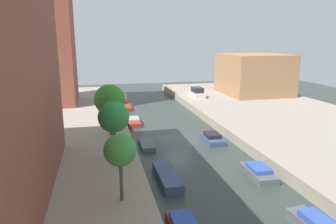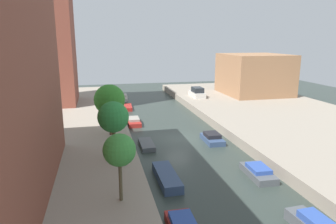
{
  "view_description": "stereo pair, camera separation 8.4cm",
  "coord_description": "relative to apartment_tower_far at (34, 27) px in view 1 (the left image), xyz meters",
  "views": [
    {
      "loc": [
        -7.92,
        -29.67,
        10.19
      ],
      "look_at": [
        0.13,
        5.39,
        1.64
      ],
      "focal_mm": 32.98,
      "sensor_mm": 36.0,
      "label": 1
    },
    {
      "loc": [
        -7.84,
        -29.69,
        10.19
      ],
      "look_at": [
        0.13,
        5.39,
        1.64
      ],
      "focal_mm": 32.98,
      "sensor_mm": 36.0,
      "label": 2
    }
  ],
  "objects": [
    {
      "name": "street_tree_1",
      "position": [
        9.12,
        -24.13,
        -7.38
      ],
      "size": [
        2.37,
        2.37,
        4.64
      ],
      "color": "brown",
      "rests_on": "quay_left"
    },
    {
      "name": "moored_boat_left_5",
      "position": [
        12.09,
        5.13,
        -11.4
      ],
      "size": [
        1.78,
        3.44,
        0.97
      ],
      "color": "beige",
      "rests_on": "ground_plane"
    },
    {
      "name": "moored_boat_right_1",
      "position": [
        19.64,
        -27.35,
        -11.46
      ],
      "size": [
        1.68,
        3.56,
        0.83
      ],
      "color": "#4C5156",
      "rests_on": "ground_plane"
    },
    {
      "name": "moored_boat_left_4",
      "position": [
        12.02,
        -1.88,
        -11.56
      ],
      "size": [
        1.79,
        3.72,
        0.5
      ],
      "color": "maroon",
      "rests_on": "ground_plane"
    },
    {
      "name": "street_tree_2",
      "position": [
        9.12,
        -17.4,
        -7.33
      ],
      "size": [
        2.97,
        2.97,
        4.98
      ],
      "color": "brown",
      "rests_on": "quay_left"
    },
    {
      "name": "street_tree_0",
      "position": [
        9.12,
        -30.42,
        -7.74
      ],
      "size": [
        1.88,
        1.88,
        4.04
      ],
      "color": "brown",
      "rests_on": "quay_left"
    },
    {
      "name": "quay_left",
      "position": [
        1.0,
        -17.29,
        -11.31
      ],
      "size": [
        20.0,
        64.0,
        1.0
      ],
      "primitive_type": "cube",
      "color": "gray",
      "rests_on": "ground_plane"
    },
    {
      "name": "low_block_right",
      "position": [
        34.0,
        0.79,
        -7.46
      ],
      "size": [
        10.0,
        10.46,
        6.7
      ],
      "primitive_type": "cube",
      "color": "#9E704C",
      "rests_on": "quay_right"
    },
    {
      "name": "moored_boat_left_1",
      "position": [
        12.69,
        -26.6,
        -11.48
      ],
      "size": [
        1.4,
        4.59,
        0.66
      ],
      "color": "#33476B",
      "rests_on": "ground_plane"
    },
    {
      "name": "apartment_tower_far",
      "position": [
        0.0,
        0.0,
        0.0
      ],
      "size": [
        10.0,
        8.46,
        21.62
      ],
      "primitive_type": "cube",
      "color": "brown",
      "rests_on": "quay_left"
    },
    {
      "name": "ground_plane",
      "position": [
        16.0,
        -17.29,
        -11.81
      ],
      "size": [
        84.0,
        84.0,
        0.0
      ],
      "primitive_type": "plane",
      "color": "#2D3833"
    },
    {
      "name": "quay_right",
      "position": [
        31.0,
        -17.29,
        -11.31
      ],
      "size": [
        20.0,
        64.0,
        1.0
      ],
      "primitive_type": "cube",
      "color": "gray",
      "rests_on": "ground_plane"
    },
    {
      "name": "moored_boat_left_2",
      "position": [
        12.4,
        -18.96,
        -11.58
      ],
      "size": [
        1.27,
        3.29,
        0.45
      ],
      "color": "#4C5156",
      "rests_on": "ground_plane"
    },
    {
      "name": "parked_car",
      "position": [
        23.67,
        -0.01,
        -10.14
      ],
      "size": [
        1.74,
        4.27,
        1.61
      ],
      "color": "beige",
      "rests_on": "quay_right"
    },
    {
      "name": "moored_boat_left_3",
      "position": [
        12.16,
        -10.44,
        -11.48
      ],
      "size": [
        1.52,
        3.83,
        0.78
      ],
      "color": "maroon",
      "rests_on": "ground_plane"
    },
    {
      "name": "moored_boat_right_2",
      "position": [
        19.14,
        -18.92,
        -11.44
      ],
      "size": [
        1.71,
        3.36,
        0.9
      ],
      "color": "#33476B",
      "rests_on": "ground_plane"
    }
  ]
}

